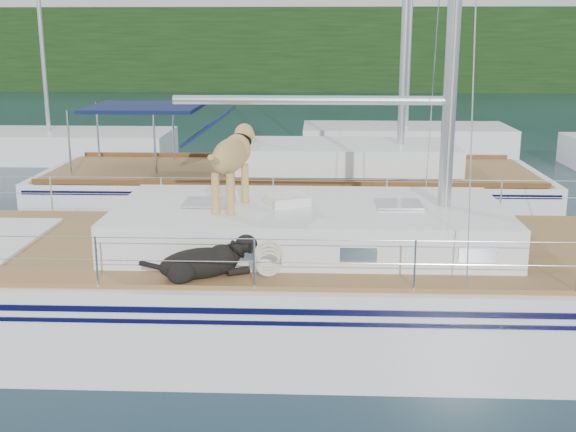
{
  "coord_description": "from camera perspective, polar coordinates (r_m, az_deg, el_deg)",
  "views": [
    {
      "loc": [
        0.9,
        -9.48,
        4.03
      ],
      "look_at": [
        0.5,
        0.2,
        1.6
      ],
      "focal_mm": 45.0,
      "sensor_mm": 36.0,
      "label": 1
    }
  ],
  "objects": [
    {
      "name": "bg_boat_west",
      "position": [
        25.36,
        -18.28,
        5.25
      ],
      "size": [
        8.0,
        3.0,
        11.65
      ],
      "color": "white",
      "rests_on": "ground"
    },
    {
      "name": "ground",
      "position": [
        10.34,
        -2.85,
        -8.88
      ],
      "size": [
        120.0,
        120.0,
        0.0
      ],
      "primitive_type": "plane",
      "color": "black",
      "rests_on": "ground"
    },
    {
      "name": "main_sailboat",
      "position": [
        10.08,
        -2.41,
        -5.33
      ],
      "size": [
        12.0,
        3.8,
        14.01
      ],
      "color": "white",
      "rests_on": "ground"
    },
    {
      "name": "bg_boat_center",
      "position": [
        25.91,
        9.27,
        5.96
      ],
      "size": [
        7.2,
        3.0,
        11.65
      ],
      "color": "white",
      "rests_on": "ground"
    },
    {
      "name": "shore_bank",
      "position": [
        55.79,
        1.47,
        10.56
      ],
      "size": [
        92.0,
        1.0,
        1.2
      ],
      "primitive_type": "cube",
      "color": "#595147",
      "rests_on": "ground"
    },
    {
      "name": "tree_line",
      "position": [
        54.49,
        1.47,
        13.0
      ],
      "size": [
        90.0,
        3.0,
        6.0
      ],
      "primitive_type": "cube",
      "color": "black",
      "rests_on": "ground"
    },
    {
      "name": "neighbor_sailboat",
      "position": [
        16.13,
        0.63,
        1.9
      ],
      "size": [
        11.0,
        3.5,
        13.3
      ],
      "color": "white",
      "rests_on": "ground"
    }
  ]
}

